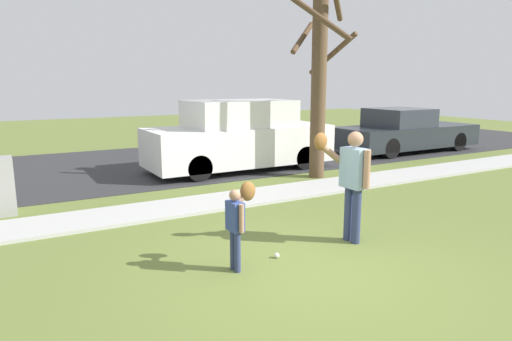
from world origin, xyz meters
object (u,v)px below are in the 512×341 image
Objects in this scene: street_tree_near at (319,76)px; parked_van_white at (239,137)px; person_child at (238,216)px; parked_pickup_dark at (404,132)px; baseball at (277,255)px; person_adult at (351,175)px.

street_tree_near reaches higher than parked_van_white.
person_child is 0.21× the size of parked_pickup_dark.
street_tree_near is (4.39, 4.15, 1.81)m from person_child.
baseball is at bearing -132.66° from street_tree_near.
parked_van_white is at bearing 59.63° from person_child.
street_tree_near is at bearing 40.63° from person_child.
street_tree_near is at bearing -124.03° from person_adult.
parked_pickup_dark is at bearing 20.47° from street_tree_near.
person_adult reaches higher than parked_pickup_dark.
person_child is 0.92m from baseball.
person_child reaches higher than baseball.
baseball is at bearing -146.08° from parked_pickup_dark.
person_child is 0.23× the size of street_tree_near.
person_adult is at bearing -101.55° from parked_van_white.
person_child is 11.35m from parked_pickup_dark.
baseball is at bearing 2.28° from person_child.
person_adult is at bearing -121.27° from street_tree_near.
person_adult is 0.36× the size of street_tree_near.
baseball is at bearing -112.94° from parked_van_white.
parked_pickup_dark is at bearing 29.66° from person_child.
person_child is 14.97× the size of baseball.
baseball is 0.01× the size of parked_van_white.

